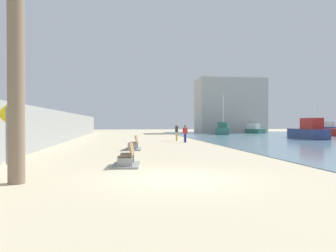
{
  "coord_description": "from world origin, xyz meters",
  "views": [
    {
      "loc": [
        -1.63,
        -10.33,
        1.83
      ],
      "look_at": [
        1.62,
        13.17,
        1.59
      ],
      "focal_mm": 34.31,
      "sensor_mm": 36.0,
      "label": 1
    }
  ],
  "objects_px": {
    "boat_far_right": "(308,131)",
    "pedestrian_sign": "(7,127)",
    "bench_far": "(134,146)",
    "boat_distant": "(320,129)",
    "bench_near": "(127,160)",
    "person_standing": "(185,132)",
    "boat_outer": "(248,129)",
    "person_walking": "(177,130)",
    "boat_far_left": "(223,129)"
  },
  "relations": [
    {
      "from": "boat_far_right",
      "to": "pedestrian_sign",
      "type": "relative_size",
      "value": 2.69
    },
    {
      "from": "bench_far",
      "to": "boat_distant",
      "type": "xyz_separation_m",
      "value": [
        33.12,
        29.57,
        0.56
      ]
    },
    {
      "from": "bench_near",
      "to": "boat_far_right",
      "type": "bearing_deg",
      "value": 44.17
    },
    {
      "from": "person_standing",
      "to": "boat_outer",
      "type": "bearing_deg",
      "value": 56.96
    },
    {
      "from": "bench_far",
      "to": "person_standing",
      "type": "height_order",
      "value": "person_standing"
    },
    {
      "from": "pedestrian_sign",
      "to": "bench_near",
      "type": "bearing_deg",
      "value": -13.75
    },
    {
      "from": "bench_far",
      "to": "pedestrian_sign",
      "type": "height_order",
      "value": "pedestrian_sign"
    },
    {
      "from": "bench_near",
      "to": "boat_distant",
      "type": "height_order",
      "value": "boat_distant"
    },
    {
      "from": "person_walking",
      "to": "boat_outer",
      "type": "height_order",
      "value": "boat_outer"
    },
    {
      "from": "person_standing",
      "to": "bench_near",
      "type": "bearing_deg",
      "value": -109.59
    },
    {
      "from": "bench_near",
      "to": "boat_outer",
      "type": "relative_size",
      "value": 0.32
    },
    {
      "from": "person_walking",
      "to": "boat_distant",
      "type": "relative_size",
      "value": 0.24
    },
    {
      "from": "boat_distant",
      "to": "boat_far_left",
      "type": "bearing_deg",
      "value": -171.09
    },
    {
      "from": "boat_far_right",
      "to": "bench_far",
      "type": "bearing_deg",
      "value": -149.65
    },
    {
      "from": "bench_near",
      "to": "boat_outer",
      "type": "height_order",
      "value": "boat_outer"
    },
    {
      "from": "bench_far",
      "to": "bench_near",
      "type": "bearing_deg",
      "value": -93.69
    },
    {
      "from": "boat_distant",
      "to": "boat_far_right",
      "type": "relative_size",
      "value": 1.06
    },
    {
      "from": "bench_near",
      "to": "boat_far_left",
      "type": "distance_m",
      "value": 38.07
    },
    {
      "from": "boat_far_right",
      "to": "pedestrian_sign",
      "type": "distance_m",
      "value": 31.62
    },
    {
      "from": "person_standing",
      "to": "boat_distant",
      "type": "bearing_deg",
      "value": 38.39
    },
    {
      "from": "boat_far_left",
      "to": "bench_near",
      "type": "bearing_deg",
      "value": -113.67
    },
    {
      "from": "boat_distant",
      "to": "boat_far_left",
      "type": "distance_m",
      "value": 18.59
    },
    {
      "from": "bench_near",
      "to": "bench_far",
      "type": "height_order",
      "value": "same"
    },
    {
      "from": "boat_far_left",
      "to": "pedestrian_sign",
      "type": "xyz_separation_m",
      "value": [
        -20.53,
        -33.58,
        0.86
      ]
    },
    {
      "from": "boat_outer",
      "to": "bench_near",
      "type": "bearing_deg",
      "value": -118.23
    },
    {
      "from": "person_walking",
      "to": "boat_far_right",
      "type": "height_order",
      "value": "boat_far_right"
    },
    {
      "from": "bench_far",
      "to": "person_standing",
      "type": "xyz_separation_m",
      "value": [
        4.96,
        7.26,
        0.7
      ]
    },
    {
      "from": "bench_far",
      "to": "pedestrian_sign",
      "type": "distance_m",
      "value": 9.09
    },
    {
      "from": "person_walking",
      "to": "person_standing",
      "type": "bearing_deg",
      "value": -83.61
    },
    {
      "from": "bench_near",
      "to": "person_standing",
      "type": "relative_size",
      "value": 1.35
    },
    {
      "from": "boat_far_left",
      "to": "person_walking",
      "type": "bearing_deg",
      "value": -121.43
    },
    {
      "from": "bench_near",
      "to": "boat_distant",
      "type": "relative_size",
      "value": 0.29
    },
    {
      "from": "bench_near",
      "to": "person_walking",
      "type": "xyz_separation_m",
      "value": [
        5.17,
        18.31,
        0.81
      ]
    },
    {
      "from": "boat_far_right",
      "to": "bench_near",
      "type": "bearing_deg",
      "value": -135.83
    },
    {
      "from": "person_walking",
      "to": "person_standing",
      "type": "xyz_separation_m",
      "value": [
        0.32,
        -2.88,
        -0.11
      ]
    },
    {
      "from": "bench_near",
      "to": "person_walking",
      "type": "height_order",
      "value": "person_walking"
    },
    {
      "from": "boat_far_left",
      "to": "boat_distant",
      "type": "bearing_deg",
      "value": 8.91
    },
    {
      "from": "boat_far_left",
      "to": "person_standing",
      "type": "bearing_deg",
      "value": -116.74
    },
    {
      "from": "bench_near",
      "to": "boat_far_right",
      "type": "distance_m",
      "value": 28.42
    },
    {
      "from": "bench_far",
      "to": "pedestrian_sign",
      "type": "bearing_deg",
      "value": -129.96
    },
    {
      "from": "bench_far",
      "to": "boat_far_left",
      "type": "xyz_separation_m",
      "value": [
        14.76,
        26.69,
        0.54
      ]
    },
    {
      "from": "boat_far_left",
      "to": "boat_outer",
      "type": "xyz_separation_m",
      "value": [
        6.21,
        5.17,
        -0.11
      ]
    },
    {
      "from": "bench_near",
      "to": "boat_far_left",
      "type": "height_order",
      "value": "boat_far_left"
    },
    {
      "from": "bench_far",
      "to": "pedestrian_sign",
      "type": "xyz_separation_m",
      "value": [
        -5.77,
        -6.89,
        1.4
      ]
    },
    {
      "from": "bench_far",
      "to": "person_walking",
      "type": "xyz_separation_m",
      "value": [
        4.64,
        10.14,
        0.81
      ]
    },
    {
      "from": "bench_near",
      "to": "boat_far_right",
      "type": "relative_size",
      "value": 0.31
    },
    {
      "from": "bench_near",
      "to": "boat_distant",
      "type": "xyz_separation_m",
      "value": [
        33.65,
        37.74,
        0.56
      ]
    },
    {
      "from": "boat_outer",
      "to": "boat_far_right",
      "type": "height_order",
      "value": "boat_outer"
    },
    {
      "from": "person_walking",
      "to": "boat_outer",
      "type": "bearing_deg",
      "value": 53.07
    },
    {
      "from": "person_walking",
      "to": "person_standing",
      "type": "distance_m",
      "value": 2.9
    }
  ]
}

